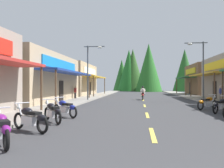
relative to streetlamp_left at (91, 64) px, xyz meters
The scene contains 19 objects.
ground 6.71m from the streetlamp_left, ahead, with size 10.81×75.56×0.10m, color #38383A.
sidewalk_left 4.04m from the streetlamp_left, 156.31° to the right, with size 2.74×75.56×0.12m, color gray.
sidewalk_right 12.81m from the streetlamp_left, ahead, with size 2.74×75.56×0.12m, color gray.
centerline_dashes 6.84m from the streetlamp_left, 15.99° to the left, with size 0.16×48.91×0.01m.
storefront_left_middle 7.00m from the streetlamp_left, 165.87° to the right, with size 9.78×13.46×4.75m.
storefront_left_far 13.69m from the streetlamp_left, 116.74° to the left, with size 8.75×11.92×4.94m.
storefront_right_far 24.32m from the streetlamp_left, 42.39° to the left, with size 10.57×10.12×5.05m.
streetlamp_left is the anchor object (origin of this frame).
streetlamp_right 10.91m from the streetlamp_left, ahead, with size 2.19×0.30×5.92m.
motorcycle_parked_right_5 14.07m from the streetlamp_left, 43.61° to the right, with size 1.52×1.64×1.04m.
motorcycle_parked_right_6 12.64m from the streetlamp_left, 37.52° to the right, with size 1.74×1.40×1.04m.
motorcycle_parked_left_0 18.32m from the streetlamp_left, 86.39° to the right, with size 1.43×1.72×1.04m.
motorcycle_parked_left_1 16.37m from the streetlamp_left, 86.37° to the right, with size 1.89×1.19×1.04m.
motorcycle_parked_left_2 14.37m from the streetlamp_left, 85.56° to the right, with size 1.45×1.70×1.04m.
motorcycle_parked_left_3 12.62m from the streetlamp_left, 84.92° to the right, with size 1.76×1.38×1.04m.
rider_cruising_lead 6.79m from the streetlamp_left, 25.22° to the left, with size 0.60×2.14×1.57m.
pedestrian_by_shop 12.96m from the streetlamp_left, ahead, with size 0.37×0.54×1.61m.
pedestrian_browsing 4.48m from the streetlamp_left, 134.47° to the left, with size 0.44×0.44×1.55m.
treeline_backdrop 38.00m from the streetlamp_left, 80.23° to the left, with size 21.61×12.17×11.84m.
Camera 1 is at (-0.47, -0.87, 1.72)m, focal length 37.74 mm.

